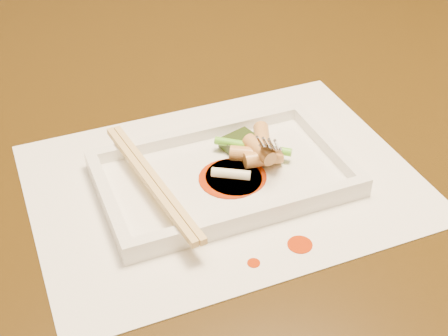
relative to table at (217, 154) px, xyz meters
name	(u,v)px	position (x,y,z in m)	size (l,w,h in m)	color
table	(217,154)	(0.00, 0.00, 0.00)	(1.40, 0.90, 0.75)	black
placemat	(224,182)	(-0.06, -0.18, 0.10)	(0.40, 0.30, 0.00)	white
sauce_splatter_a	(300,245)	(-0.03, -0.29, 0.10)	(0.02, 0.02, 0.00)	#B42D05
sauce_splatter_b	(254,263)	(-0.08, -0.30, 0.10)	(0.01, 0.01, 0.00)	#B42D05
plate_base	(224,178)	(-0.06, -0.18, 0.11)	(0.26, 0.16, 0.01)	white
plate_rim_far	(199,133)	(-0.06, -0.10, 0.12)	(0.26, 0.01, 0.01)	white
plate_rim_near	(253,214)	(-0.06, -0.25, 0.12)	(0.26, 0.01, 0.01)	white
plate_rim_left	(108,200)	(-0.19, -0.18, 0.12)	(0.01, 0.14, 0.01)	white
plate_rim_right	(328,144)	(0.06, -0.18, 0.12)	(0.01, 0.14, 0.01)	white
veg_piece	(240,142)	(-0.03, -0.14, 0.12)	(0.04, 0.03, 0.01)	black
scallion_white	(231,174)	(-0.06, -0.19, 0.12)	(0.01, 0.01, 0.04)	#EAEACC
scallion_green	(253,146)	(-0.02, -0.16, 0.12)	(0.01, 0.01, 0.09)	#4BB01C
chopstick_a	(148,181)	(-0.14, -0.18, 0.13)	(0.01, 0.21, 0.01)	#DDB66E
chopstick_b	(156,179)	(-0.14, -0.18, 0.13)	(0.01, 0.21, 0.01)	#DDB66E
fork	(280,94)	(0.01, -0.16, 0.18)	(0.09, 0.10, 0.14)	silver
sauce_blob_0	(236,177)	(-0.05, -0.19, 0.11)	(0.06, 0.06, 0.00)	#B42D05
sauce_blob_1	(230,178)	(-0.06, -0.19, 0.11)	(0.07, 0.07, 0.00)	#B42D05
rice_cake_0	(249,154)	(-0.03, -0.17, 0.12)	(0.02, 0.02, 0.04)	tan
rice_cake_1	(262,140)	(0.00, -0.15, 0.12)	(0.02, 0.02, 0.05)	tan
rice_cake_2	(259,150)	(-0.02, -0.17, 0.13)	(0.02, 0.02, 0.04)	tan
rice_cake_3	(263,158)	(-0.02, -0.18, 0.12)	(0.02, 0.02, 0.04)	tan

